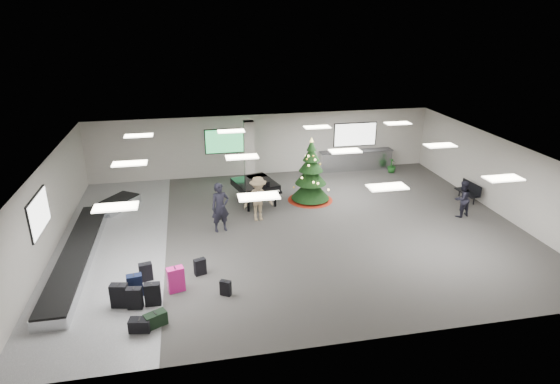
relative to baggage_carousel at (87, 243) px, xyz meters
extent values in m
plane|color=#3D3B38|center=(7.84, 0.08, -0.21)|extent=(18.00, 18.00, 0.00)
cube|color=beige|center=(7.84, 7.08, 1.39)|extent=(18.00, 0.02, 3.20)
cube|color=beige|center=(7.84, -6.92, 1.39)|extent=(18.00, 0.02, 3.20)
cube|color=beige|center=(-1.16, 0.08, 1.39)|extent=(0.02, 14.00, 3.20)
cube|color=beige|center=(16.84, 0.08, 1.39)|extent=(0.02, 14.00, 3.20)
cube|color=silver|center=(7.84, 0.08, 2.99)|extent=(18.00, 14.00, 0.02)
cube|color=gray|center=(0.84, 0.08, -0.21)|extent=(4.00, 14.00, 0.01)
cube|color=beige|center=(6.84, 5.68, 1.39)|extent=(0.50, 0.50, 3.20)
cube|color=green|center=(5.84, 7.03, 1.69)|extent=(2.20, 0.08, 1.30)
cube|color=white|center=(12.84, 7.03, 1.69)|extent=(2.40, 0.08, 1.30)
cube|color=white|center=(-1.11, -0.92, 1.69)|extent=(0.08, 2.10, 1.30)
cube|color=white|center=(1.84, -3.92, 2.93)|extent=(1.20, 0.60, 0.04)
cube|color=white|center=(1.84, 0.08, 2.93)|extent=(1.20, 0.60, 0.04)
cube|color=white|center=(1.84, 4.08, 2.93)|extent=(1.20, 0.60, 0.04)
cube|color=white|center=(5.84, -3.92, 2.93)|extent=(1.20, 0.60, 0.04)
cube|color=white|center=(5.84, 0.08, 2.93)|extent=(1.20, 0.60, 0.04)
cube|color=white|center=(5.84, 4.08, 2.93)|extent=(1.20, 0.60, 0.04)
cube|color=white|center=(9.84, -3.92, 2.93)|extent=(1.20, 0.60, 0.04)
cube|color=white|center=(9.84, 0.08, 2.93)|extent=(1.20, 0.60, 0.04)
cube|color=white|center=(9.84, 4.08, 2.93)|extent=(1.20, 0.60, 0.04)
cube|color=white|center=(13.84, -3.92, 2.93)|extent=(1.20, 0.60, 0.04)
cube|color=white|center=(13.84, 0.08, 2.93)|extent=(1.20, 0.60, 0.04)
cube|color=white|center=(13.84, 4.08, 2.93)|extent=(1.20, 0.60, 0.04)
cube|color=silver|center=(-0.16, -0.92, -0.02)|extent=(1.00, 8.00, 0.38)
cube|color=black|center=(-0.16, -0.92, 0.19)|extent=(0.95, 7.90, 0.05)
cube|color=silver|center=(0.64, 3.68, -0.02)|extent=(1.97, 2.21, 0.38)
cube|color=black|center=(0.64, 3.68, 0.19)|extent=(1.87, 2.10, 0.05)
cube|color=silver|center=(12.84, 6.73, 0.31)|extent=(4.00, 0.60, 1.05)
cube|color=#323235|center=(12.84, 6.73, 0.85)|extent=(4.05, 0.65, 0.04)
cube|color=black|center=(2.07, -4.21, 0.13)|extent=(0.47, 0.30, 0.68)
cube|color=black|center=(2.07, -4.21, 0.47)|extent=(0.05, 0.15, 0.02)
cube|color=black|center=(2.58, -4.14, 0.15)|extent=(0.47, 0.26, 0.72)
cube|color=black|center=(2.58, -4.14, 0.52)|extent=(0.04, 0.15, 0.02)
cube|color=#E01D85|center=(3.25, -3.51, 0.19)|extent=(0.57, 0.41, 0.81)
cube|color=black|center=(3.25, -3.51, 0.61)|extent=(0.08, 0.18, 0.02)
cube|color=black|center=(4.02, -2.68, 0.07)|extent=(0.43, 0.32, 0.57)
cube|color=black|center=(4.02, -2.68, 0.37)|extent=(0.07, 0.13, 0.02)
cube|color=black|center=(2.02, -3.53, 0.14)|extent=(0.49, 0.33, 0.71)
cube|color=black|center=(2.02, -3.53, 0.51)|extent=(0.05, 0.16, 0.02)
cube|color=black|center=(1.63, -4.03, 0.16)|extent=(0.54, 0.37, 0.74)
cube|color=black|center=(1.63, -4.03, 0.54)|extent=(0.07, 0.17, 0.02)
cube|color=black|center=(2.70, -5.17, -0.01)|extent=(0.68, 0.55, 0.40)
cube|color=black|center=(2.70, -5.17, 0.20)|extent=(0.11, 0.18, 0.02)
cube|color=black|center=(4.74, -4.04, 0.03)|extent=(0.38, 0.32, 0.49)
cube|color=black|center=(4.74, -4.04, 0.28)|extent=(0.08, 0.11, 0.02)
cube|color=black|center=(2.29, -2.69, 0.09)|extent=(0.45, 0.32, 0.61)
cube|color=black|center=(2.29, -2.69, 0.40)|extent=(0.06, 0.14, 0.02)
cube|color=black|center=(2.29, -5.33, -0.02)|extent=(0.62, 0.42, 0.38)
cube|color=black|center=(2.29, -5.33, 0.17)|extent=(0.06, 0.19, 0.02)
cone|color=maroon|center=(9.27, 2.93, -0.15)|extent=(2.08, 2.08, 0.13)
cylinder|color=#3F2819|center=(9.27, 2.93, 0.06)|extent=(0.13, 0.13, 0.55)
cone|color=black|center=(9.27, 2.93, 0.39)|extent=(1.76, 1.76, 0.99)
cone|color=black|center=(9.27, 2.93, 1.05)|extent=(1.43, 1.43, 0.88)
cone|color=black|center=(9.27, 2.93, 1.60)|extent=(1.10, 1.10, 0.77)
cone|color=black|center=(9.27, 2.93, 2.04)|extent=(0.77, 0.77, 0.66)
cone|color=black|center=(9.27, 2.93, 2.42)|extent=(0.44, 0.44, 0.49)
cone|color=#FFE566|center=(9.27, 2.93, 2.66)|extent=(0.18, 0.18, 0.20)
cube|color=black|center=(6.73, 3.07, 0.67)|extent=(2.08, 2.24, 0.30)
cube|color=black|center=(6.99, 2.08, 0.58)|extent=(1.59, 0.70, 0.11)
cube|color=white|center=(6.99, 2.04, 0.65)|extent=(1.39, 0.49, 0.02)
cube|color=black|center=(6.92, 2.34, 0.89)|extent=(0.74, 0.22, 0.24)
cylinder|color=black|center=(6.29, 2.18, 0.15)|extent=(0.11, 0.11, 0.73)
cylinder|color=black|center=(7.55, 2.50, 0.15)|extent=(0.11, 0.11, 0.73)
cylinder|color=black|center=(6.55, 3.80, 0.15)|extent=(0.11, 0.11, 0.73)
cube|color=black|center=(16.34, 1.47, 0.16)|extent=(0.54, 1.36, 0.05)
cylinder|color=black|center=(16.34, 0.94, -0.03)|extent=(0.05, 0.05, 0.36)
cylinder|color=black|center=(16.34, 2.01, -0.03)|extent=(0.05, 0.05, 0.36)
cube|color=black|center=(16.55, 1.47, 0.41)|extent=(0.13, 1.34, 0.45)
imported|color=black|center=(4.98, 0.52, 0.78)|extent=(0.82, 0.65, 1.99)
imported|color=#947D5B|center=(6.59, 1.23, 0.74)|extent=(1.28, 0.81, 1.90)
imported|color=black|center=(15.06, -0.10, 0.58)|extent=(0.90, 0.78, 1.59)
imported|color=#123B15|center=(10.24, 6.14, 0.20)|extent=(0.56, 0.59, 0.83)
imported|color=#123B15|center=(14.58, 5.86, 0.19)|extent=(0.54, 0.54, 0.80)
camera|label=1|loc=(3.96, -16.44, 8.01)|focal=30.00mm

